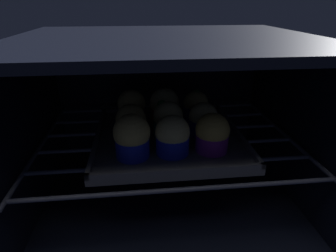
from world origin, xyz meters
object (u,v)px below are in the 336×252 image
muffin_row1_col0 (131,123)px  muffin_row2_col1 (163,106)px  baking_tray (168,137)px  muffin_row0_col1 (173,136)px  muffin_row0_col2 (212,134)px  muffin_row1_col1 (167,120)px  muffin_row2_col2 (196,107)px  muffin_row0_col0 (132,137)px  muffin_row2_col0 (132,107)px  muffin_row1_col2 (203,120)px

muffin_row1_col0 → muffin_row2_col1: muffin_row2_col1 is taller
baking_tray → muffin_row1_col0: 8.60cm
baking_tray → muffin_row2_col1: (-0.26, 7.52, 4.39)cm
muffin_row0_col1 → muffin_row0_col2: 7.52cm
muffin_row1_col1 → muffin_row2_col2: (7.73, 8.04, -0.36)cm
muffin_row0_col0 → muffin_row1_col1: size_ratio=1.06×
baking_tray → muffin_row0_col0: 11.84cm
muffin_row0_col1 → muffin_row2_col2: bearing=64.2°
muffin_row0_col2 → muffin_row1_col0: (-15.31, 7.29, -0.22)cm
baking_tray → muffin_row2_col1: size_ratio=3.71×
muffin_row1_col1 → muffin_row2_col1: 7.86cm
muffin_row0_col2 → muffin_row0_col1: bearing=-178.3°
baking_tray → muffin_row0_col2: bearing=-44.3°
baking_tray → muffin_row1_col0: bearing=-179.1°
muffin_row0_col2 → muffin_row2_col2: size_ratio=1.00×
muffin_row2_col0 → muffin_row2_col1: 7.40cm
muffin_row0_col1 → muffin_row2_col0: bearing=116.9°
muffin_row2_col0 → muffin_row2_col2: 15.18cm
muffin_row2_col0 → muffin_row2_col1: size_ratio=0.98×
muffin_row0_col0 → muffin_row0_col1: muffin_row0_col0 is taller
muffin_row0_col0 → muffin_row2_col1: same height
muffin_row2_col1 → muffin_row0_col1: bearing=-88.7°
muffin_row0_col0 → muffin_row2_col2: bearing=46.5°
muffin_row0_col0 → muffin_row2_col1: (7.19, 15.57, -0.07)cm
muffin_row0_col1 → muffin_row2_col0: 17.13cm
baking_tray → muffin_row2_col0: (-7.66, 7.64, 4.37)cm
muffin_row0_col1 → muffin_row0_col2: size_ratio=1.00×
muffin_row0_col1 → muffin_row2_col1: muffin_row2_col1 is taller
baking_tray → muffin_row0_col0: bearing=-132.8°
muffin_row0_col0 → muffin_row1_col1: (7.23, 7.71, -0.29)cm
muffin_row1_col1 → muffin_row2_col2: 11.16cm
muffin_row1_col0 → muffin_row2_col2: 17.11cm
muffin_row1_col0 → muffin_row2_col2: muffin_row2_col2 is taller
muffin_row1_col0 → muffin_row2_col1: 10.69cm
muffin_row0_col1 → muffin_row2_col1: size_ratio=0.93×
muffin_row0_col2 → muffin_row2_col2: (-0.09, 15.13, -0.23)cm
muffin_row0_col2 → muffin_row2_col0: size_ratio=0.94×
muffin_row2_col0 → muffin_row2_col1: muffin_row2_col1 is taller
muffin_row1_col2 → muffin_row1_col1: bearing=-179.0°
muffin_row1_col0 → muffin_row1_col1: size_ratio=0.94×
baking_tray → muffin_row2_col2: (7.51, 7.71, 3.81)cm
muffin_row0_col1 → muffin_row2_col1: bearing=91.3°
baking_tray → muffin_row1_col2: bearing=-1.5°
muffin_row0_col0 → muffin_row2_col2: (14.96, 15.75, -0.65)cm
muffin_row1_col0 → muffin_row2_col2: size_ratio=0.97×
baking_tray → muffin_row0_col0: (-7.45, -8.04, 4.46)cm
muffin_row1_col1 → muffin_row2_col0: muffin_row2_col0 is taller
muffin_row1_col1 → muffin_row0_col1: bearing=-87.6°
muffin_row0_col1 → muffin_row2_col1: (-0.34, 15.16, 0.39)cm
muffin_row1_col2 → muffin_row2_col0: size_ratio=0.89×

